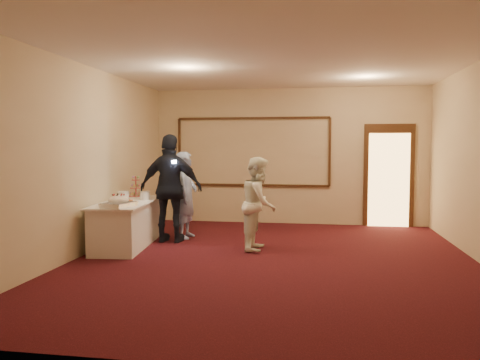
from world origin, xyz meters
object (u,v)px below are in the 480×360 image
Objects in this scene: buffet_table at (128,223)px; guest at (171,188)px; tart at (125,202)px; woman at (259,203)px; man at (186,195)px; pavlova_tray at (119,202)px; cupcake_stand at (136,188)px; plate_stack_b at (145,196)px; plate_stack_a at (123,196)px.

guest is at bearing 33.27° from buffet_table.
woman reaches higher than tart.
tart reaches higher than buffet_table.
man is at bearing -110.71° from guest.
pavlova_tray is at bearing -79.24° from tart.
pavlova_tray is 0.42m from tart.
pavlova_tray is 1.62m from cupcake_stand.
man is (0.59, 0.59, -0.04)m from plate_stack_b.
plate_stack_b is at bearing 33.52° from plate_stack_a.
buffet_table is 0.55m from tart.
plate_stack_b reaches higher than tart.
plate_stack_b is 0.58× the size of tart.
plate_stack_a is at bearing 154.96° from buffet_table.
tart is (0.27, -1.17, -0.12)m from cupcake_stand.
plate_stack_b is at bearing 22.68° from guest.
tart is 0.20× the size of woman.
pavlova_tray is 3.26× the size of plate_stack_b.
plate_stack_b is at bearing 87.80° from pavlova_tray.
buffet_table is 6.93× the size of tart.
plate_stack_a is at bearing -146.48° from plate_stack_b.
cupcake_stand is at bearing 124.66° from plate_stack_b.
cupcake_stand is (-0.17, 0.82, 0.53)m from buffet_table.
woman is at bearing -16.99° from cupcake_stand.
plate_stack_a is (-0.28, 0.81, 0.00)m from pavlova_tray.
buffet_table is 0.57m from plate_stack_b.
pavlova_tray is 0.38× the size of woman.
woman is (2.28, 0.07, 0.38)m from buffet_table.
pavlova_tray reaches higher than tart.
pavlova_tray is at bearing -71.07° from plate_stack_a.
tart is at bearing -100.96° from plate_stack_b.
guest reaches higher than man.
cupcake_stand is at bearing 101.62° from buffet_table.
cupcake_stand is at bearing 93.69° from man.
tart is 2.22m from woman.
tart is at bearing -63.34° from plate_stack_a.
man is (0.91, 0.80, -0.05)m from plate_stack_a.
guest is (-0.17, -0.42, 0.16)m from man.
plate_stack_a is 0.13× the size of man.
man reaches higher than cupcake_stand.
buffet_table is 5.13× the size of cupcake_stand.
man is at bearing 41.26° from plate_stack_a.
woman is (2.06, -0.19, -0.08)m from plate_stack_b.
cupcake_stand reaches higher than tart.
guest is at bearing 160.35° from man.
cupcake_stand is at bearing 75.57° from woman.
plate_stack_a is 0.45m from tart.
guest reaches higher than pavlova_tray.
plate_stack_b is (0.04, 1.02, -0.01)m from pavlova_tray.
plate_stack_a is 0.38m from plate_stack_b.
woman is (2.10, 0.83, -0.08)m from pavlova_tray.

